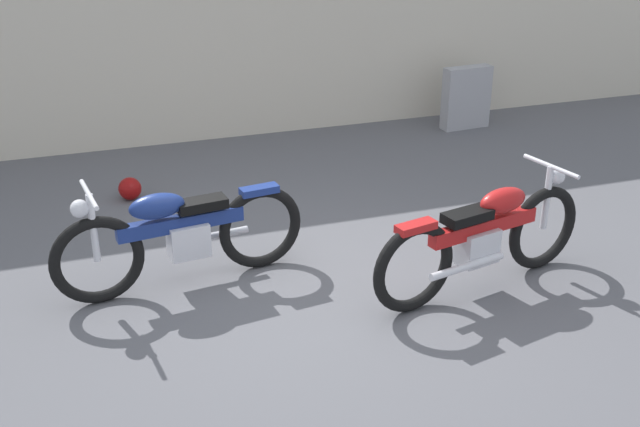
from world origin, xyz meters
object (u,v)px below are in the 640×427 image
stone_marker (466,98)px  motorcycle_blue (180,234)px  helmet (130,189)px  motorcycle_red (484,237)px

stone_marker → motorcycle_blue: (-4.41, -3.13, 0.05)m
helmet → motorcycle_blue: bearing=-83.6°
motorcycle_blue → motorcycle_red: bearing=152.8°
motorcycle_red → motorcycle_blue: bearing=147.5°
helmet → motorcycle_red: motorcycle_red is taller
stone_marker → helmet: (-4.64, -1.09, -0.30)m
stone_marker → helmet: bearing=-166.8°
helmet → motorcycle_blue: 2.08m
helmet → stone_marker: bearing=13.2°
helmet → motorcycle_red: (2.64, -2.91, 0.35)m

